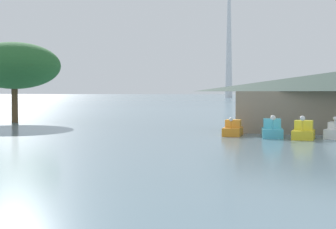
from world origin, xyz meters
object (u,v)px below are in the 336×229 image
at_px(pedal_boat_orange, 233,129).
at_px(pedal_boat_yellow, 304,132).
at_px(shoreline_tree_tall_left, 14,66).
at_px(distant_broadcast_tower, 229,5).
at_px(pedal_boat_cyan, 272,130).

distance_m(pedal_boat_orange, pedal_boat_yellow, 5.84).
distance_m(shoreline_tree_tall_left, distant_broadcast_tower, 287.45).
bearing_deg(pedal_boat_yellow, distant_broadcast_tower, -166.92).
distance_m(pedal_boat_yellow, distant_broadcast_tower, 305.47).
relative_size(pedal_boat_orange, pedal_boat_yellow, 1.04).
bearing_deg(distant_broadcast_tower, pedal_boat_yellow, -80.66).
bearing_deg(pedal_boat_yellow, shoreline_tree_tall_left, -109.32).
relative_size(pedal_boat_orange, distant_broadcast_tower, 0.02).
bearing_deg(pedal_boat_orange, pedal_boat_yellow, 69.80).
bearing_deg(pedal_boat_cyan, pedal_boat_orange, -115.17).
xyz_separation_m(pedal_boat_orange, pedal_boat_cyan, (3.17, -1.08, 0.07)).
xyz_separation_m(pedal_boat_yellow, distant_broadcast_tower, (-48.65, 295.94, 58.00)).
bearing_deg(shoreline_tree_tall_left, pedal_boat_yellow, -23.06).
relative_size(pedal_boat_cyan, pedal_boat_yellow, 1.15).
bearing_deg(pedal_boat_yellow, pedal_boat_orange, -105.54).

